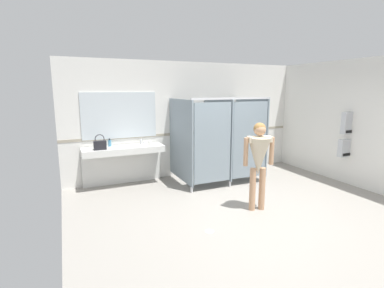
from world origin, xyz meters
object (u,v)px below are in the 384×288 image
Objects in this scene: paper_towel_dispenser_lower at (346,148)px; person_standing at (259,156)px; handbag at (100,145)px; soap_dispenser at (110,143)px; paper_towel_dispenser_upper at (348,123)px; paper_cup at (150,143)px.

person_standing reaches higher than paper_towel_dispenser_lower.
soap_dispenser is at bearing 50.92° from handbag.
paper_towel_dispenser_upper is 1.23× the size of paper_towel_dispenser_lower.
handbag is 0.38m from soap_dispenser.
person_standing is 3.22m from handbag.
soap_dispenser reaches higher than paper_towel_dispenser_lower.
handbag is (-5.11, 1.72, -0.39)m from paper_towel_dispenser_upper.
person_standing is 8.88× the size of soap_dispenser.
person_standing is at bearing -171.37° from paper_towel_dispenser_lower.
person_standing reaches higher than soap_dispenser.
paper_towel_dispenser_lower is at bearing 8.63° from person_standing.
paper_towel_dispenser_upper is 0.56m from paper_towel_dispenser_lower.
paper_towel_dispenser_upper reaches higher than person_standing.
soap_dispenser is at bearing 157.35° from paper_towel_dispenser_lower.
soap_dispenser is 0.88m from paper_cup.
paper_towel_dispenser_upper reaches higher than paper_cup.
handbag is at bearing 161.38° from paper_towel_dispenser_upper.
soap_dispenser is at bearing 157.53° from paper_towel_dispenser_upper.
paper_cup is (-1.33, 2.17, -0.04)m from person_standing.
person_standing is at bearing -48.46° from soap_dispenser.
paper_towel_dispenser_upper is 2.77m from person_standing.
person_standing is (-2.71, -0.43, -0.41)m from paper_towel_dispenser_upper.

